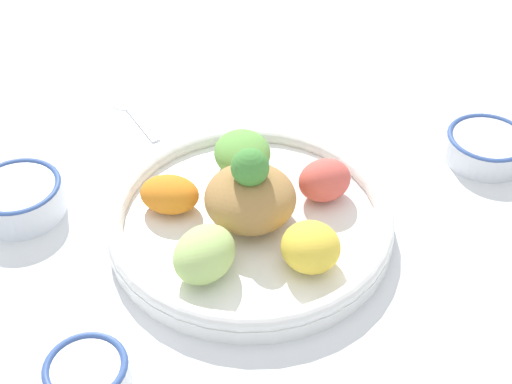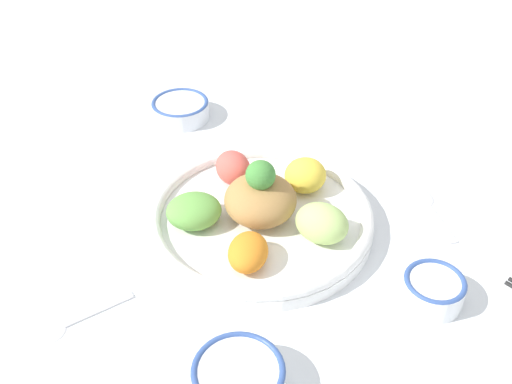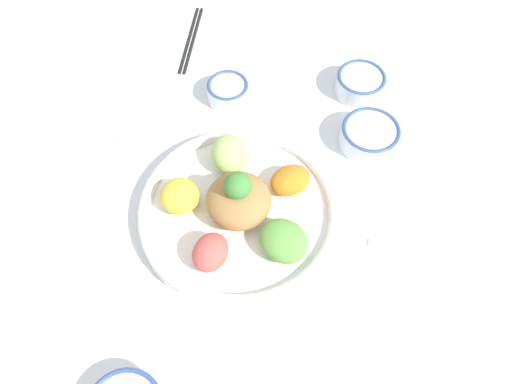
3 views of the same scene
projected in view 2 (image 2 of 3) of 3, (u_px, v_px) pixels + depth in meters
name	position (u px, v px, depth m)	size (l,w,h in m)	color
ground_plane	(275.00, 228.00, 0.91)	(2.40, 2.40, 0.00)	white
salad_platter	(261.00, 213.00, 0.90)	(0.34, 0.34, 0.12)	white
sauce_bowl_red	(238.00, 379.00, 0.68)	(0.11, 0.11, 0.04)	white
rice_bowl_blue	(181.00, 109.00, 1.14)	(0.11, 0.11, 0.04)	white
sauce_bowl_dark	(433.00, 289.00, 0.78)	(0.08, 0.08, 0.04)	white
serving_spoon_main	(67.00, 322.00, 0.77)	(0.14, 0.05, 0.01)	silver
serving_spoon_extra	(427.00, 205.00, 0.95)	(0.05, 0.14, 0.01)	silver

